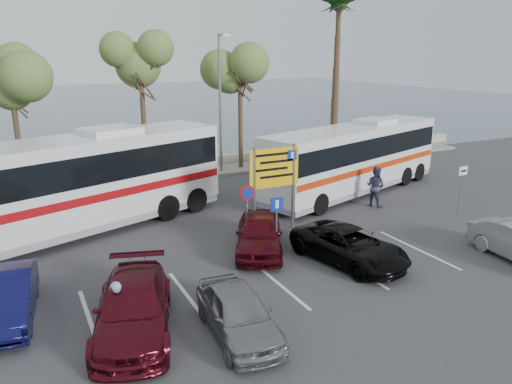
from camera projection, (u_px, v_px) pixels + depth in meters
name	position (u px, v px, depth m)	size (l,w,h in m)	color
ground	(292.00, 263.00, 17.58)	(120.00, 120.00, 0.00)	#333335
kerb_strip	(172.00, 176.00, 29.61)	(44.00, 2.40, 0.15)	gray
seawall	(162.00, 165.00, 31.27)	(48.00, 0.80, 0.60)	#AAA288
sea	(72.00, 105.00, 69.23)	(140.00, 140.00, 0.00)	#3E5263
tree_left	(10.00, 76.00, 24.55)	(3.20, 3.20, 7.20)	#382619
tree_mid	(140.00, 62.00, 27.17)	(3.20, 3.20, 8.00)	#382619
tree_right	(240.00, 69.00, 29.88)	(3.20, 3.20, 7.40)	#382619
palm_tree	(339.00, 8.00, 31.88)	(4.80, 4.80, 11.20)	#382619
street_lamp_right	(221.00, 97.00, 29.25)	(0.45, 1.15, 8.01)	slate
direction_sign	(274.00, 174.00, 20.10)	(2.20, 0.12, 3.60)	slate
sign_no_stop	(247.00, 205.00, 18.94)	(0.60, 0.08, 2.35)	slate
sign_parking	(277.00, 218.00, 17.77)	(0.50, 0.07, 2.25)	slate
sign_taxi	(462.00, 183.00, 22.68)	(0.50, 0.07, 2.20)	slate
lane_markings	(277.00, 281.00, 16.22)	(12.02, 4.20, 0.01)	silver
coach_bus_left	(69.00, 189.00, 19.85)	(13.53, 7.18, 4.16)	silver
coach_bus_right	(353.00, 160.00, 25.92)	(12.18, 6.06, 3.73)	silver
car_silver_a	(238.00, 313.00, 12.99)	(1.52, 3.77, 1.28)	slate
car_blue	(6.00, 298.00, 13.76)	(1.39, 3.99, 1.31)	#0D0E3E
car_maroon	(133.00, 308.00, 13.15)	(1.93, 4.75, 1.38)	#4B0C17
car_red	(259.00, 233.00, 18.44)	(1.67, 4.16, 1.42)	#430911
suv_black	(349.00, 246.00, 17.52)	(2.07, 4.48, 1.25)	black
pedestrian_near	(117.00, 309.00, 12.88)	(0.57, 0.38, 1.57)	#8298BD
pedestrian_far	(375.00, 186.00, 23.83)	(0.95, 0.74, 1.95)	#35394F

